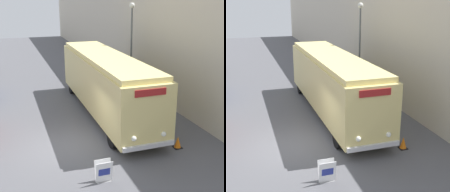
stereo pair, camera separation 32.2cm
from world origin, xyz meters
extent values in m
plane|color=#56565B|center=(0.00, 0.00, 0.00)|extent=(80.00, 80.00, 0.00)
cube|color=beige|center=(7.05, 10.00, 3.52)|extent=(0.30, 60.00, 7.04)
cylinder|color=black|center=(1.90, -0.69, 0.46)|extent=(0.28, 0.93, 0.93)
cylinder|color=black|center=(4.02, -0.69, 0.46)|extent=(0.28, 0.93, 0.93)
cylinder|color=black|center=(1.90, 7.84, 0.46)|extent=(0.28, 0.93, 0.93)
cylinder|color=black|center=(4.02, 7.84, 0.46)|extent=(0.28, 0.93, 0.93)
cube|color=#E5D17F|center=(2.96, 3.58, 1.80)|extent=(2.43, 11.34, 2.67)
cube|color=#F3DD87|center=(2.96, 3.58, 3.25)|extent=(2.24, 10.89, 0.24)
cube|color=silver|center=(2.96, -2.15, 0.58)|extent=(2.31, 0.12, 0.20)
sphere|color=white|center=(2.29, -2.12, 1.01)|extent=(0.22, 0.22, 0.22)
sphere|color=white|center=(3.63, -2.12, 1.01)|extent=(0.22, 0.22, 0.22)
cube|color=maroon|center=(2.96, -2.11, 2.88)|extent=(1.34, 0.06, 0.28)
cube|color=gray|center=(0.69, -3.12, 0.00)|extent=(0.56, 0.19, 0.01)
cube|color=white|center=(0.69, -3.19, 0.42)|extent=(0.62, 0.17, 0.85)
cube|color=white|center=(0.69, -3.05, 0.42)|extent=(0.62, 0.17, 0.85)
cube|color=navy|center=(0.69, -3.21, 0.44)|extent=(0.44, 0.06, 0.30)
cylinder|color=#595E60|center=(5.85, 6.82, 2.88)|extent=(0.12, 0.12, 5.76)
sphere|color=silver|center=(5.85, 6.82, 5.87)|extent=(0.36, 0.36, 0.36)
cube|color=black|center=(4.62, -1.67, 0.01)|extent=(0.36, 0.36, 0.03)
cone|color=orange|center=(4.62, -1.67, 0.28)|extent=(0.30, 0.30, 0.50)
camera|label=1|loc=(-2.26, -12.55, 6.48)|focal=50.00mm
camera|label=2|loc=(-1.96, -12.65, 6.48)|focal=50.00mm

